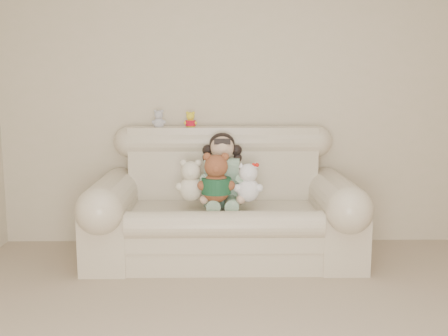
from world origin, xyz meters
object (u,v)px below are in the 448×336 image
sofa (224,196)px  white_cat (248,178)px  seated_child (222,169)px  cream_teddy (191,177)px  brown_teddy (216,173)px

sofa → white_cat: (0.18, -0.13, 0.16)m
sofa → white_cat: 0.28m
seated_child → white_cat: bearing=-43.3°
sofa → white_cat: size_ratio=5.95×
sofa → cream_teddy: 0.32m
brown_teddy → white_cat: (0.24, 0.02, -0.04)m
cream_teddy → sofa: bearing=8.4°
sofa → seated_child: bearing=98.6°
seated_child → white_cat: 0.29m
cream_teddy → white_cat: bearing=-17.7°
brown_teddy → cream_teddy: size_ratio=1.19×
brown_teddy → seated_child: bearing=75.6°
white_cat → sofa: bearing=156.2°
brown_teddy → white_cat: size_ratio=1.25×
seated_child → cream_teddy: bearing=-138.2°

